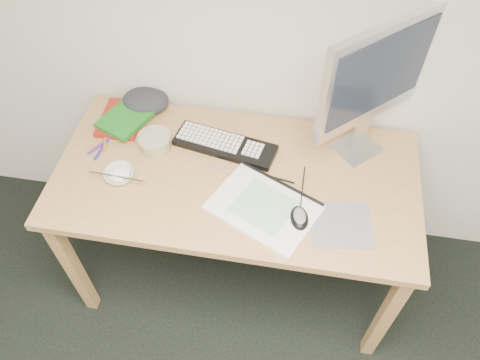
# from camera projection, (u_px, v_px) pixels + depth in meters

# --- Properties ---
(desk) EXTENTS (1.40, 0.70, 0.75)m
(desk) POSITION_uv_depth(u_px,v_px,m) (236.00, 188.00, 1.86)
(desk) COLOR tan
(desk) RESTS_ON ground
(mousepad) EXTENTS (0.24, 0.22, 0.00)m
(mousepad) POSITION_uv_depth(u_px,v_px,m) (341.00, 224.00, 1.65)
(mousepad) COLOR slate
(mousepad) RESTS_ON desk
(sketchpad) EXTENTS (0.45, 0.40, 0.01)m
(sketchpad) POSITION_uv_depth(u_px,v_px,m) (264.00, 207.00, 1.69)
(sketchpad) COLOR silver
(sketchpad) RESTS_ON desk
(keyboard) EXTENTS (0.43, 0.21, 0.02)m
(keyboard) POSITION_uv_depth(u_px,v_px,m) (225.00, 145.00, 1.88)
(keyboard) COLOR black
(keyboard) RESTS_ON desk
(monitor) EXTENTS (0.38, 0.36, 0.57)m
(monitor) POSITION_uv_depth(u_px,v_px,m) (376.00, 78.00, 1.60)
(monitor) COLOR silver
(monitor) RESTS_ON desk
(mouse) EXTENTS (0.08, 0.11, 0.04)m
(mouse) POSITION_uv_depth(u_px,v_px,m) (300.00, 216.00, 1.64)
(mouse) COLOR black
(mouse) RESTS_ON sketchpad
(rice_bowl) EXTENTS (0.12, 0.12, 0.04)m
(rice_bowl) POSITION_uv_depth(u_px,v_px,m) (119.00, 175.00, 1.77)
(rice_bowl) COLOR white
(rice_bowl) RESTS_ON desk
(chopsticks) EXTENTS (0.21, 0.03, 0.02)m
(chopsticks) POSITION_uv_depth(u_px,v_px,m) (116.00, 176.00, 1.74)
(chopsticks) COLOR #ADADAF
(chopsticks) RESTS_ON rice_bowl
(fruit_tub) EXTENTS (0.15, 0.15, 0.06)m
(fruit_tub) POSITION_uv_depth(u_px,v_px,m) (155.00, 142.00, 1.86)
(fruit_tub) COLOR #E1CC4F
(fruit_tub) RESTS_ON desk
(book_red) EXTENTS (0.18, 0.23, 0.02)m
(book_red) POSITION_uv_depth(u_px,v_px,m) (122.00, 119.00, 1.97)
(book_red) COLOR maroon
(book_red) RESTS_ON desk
(book_green) EXTENTS (0.24, 0.27, 0.02)m
(book_green) POSITION_uv_depth(u_px,v_px,m) (127.00, 117.00, 1.95)
(book_green) COLOR #1B6E1C
(book_green) RESTS_ON book_red
(cloth_lump) EXTENTS (0.18, 0.16, 0.07)m
(cloth_lump) POSITION_uv_depth(u_px,v_px,m) (146.00, 101.00, 2.01)
(cloth_lump) COLOR #24262B
(cloth_lump) RESTS_ON desk
(pencil_pink) EXTENTS (0.16, 0.07, 0.01)m
(pencil_pink) POSITION_uv_depth(u_px,v_px,m) (226.00, 172.00, 1.80)
(pencil_pink) COLOR #D06883
(pencil_pink) RESTS_ON desk
(pencil_tan) EXTENTS (0.16, 0.07, 0.01)m
(pencil_tan) POSITION_uv_depth(u_px,v_px,m) (236.00, 168.00, 1.81)
(pencil_tan) COLOR tan
(pencil_tan) RESTS_ON desk
(pencil_black) EXTENTS (0.19, 0.04, 0.01)m
(pencil_black) POSITION_uv_depth(u_px,v_px,m) (271.00, 177.00, 1.79)
(pencil_black) COLOR black
(pencil_black) RESTS_ON desk
(marker_blue) EXTENTS (0.03, 0.13, 0.01)m
(marker_blue) POSITION_uv_depth(u_px,v_px,m) (102.00, 148.00, 1.88)
(marker_blue) COLOR #2023AD
(marker_blue) RESTS_ON desk
(marker_orange) EXTENTS (0.05, 0.14, 0.01)m
(marker_orange) POSITION_uv_depth(u_px,v_px,m) (106.00, 137.00, 1.91)
(marker_orange) COLOR #C37116
(marker_orange) RESTS_ON desk
(marker_purple) EXTENTS (0.07, 0.12, 0.01)m
(marker_purple) POSITION_uv_depth(u_px,v_px,m) (100.00, 145.00, 1.89)
(marker_purple) COLOR #5E2381
(marker_purple) RESTS_ON desk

